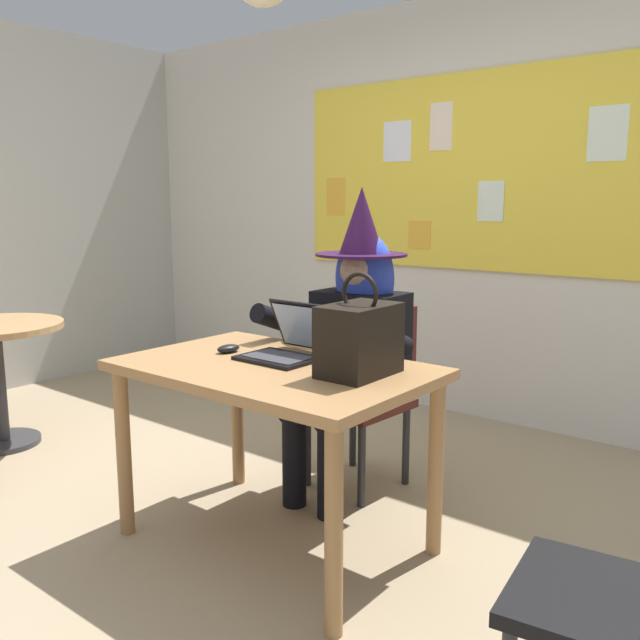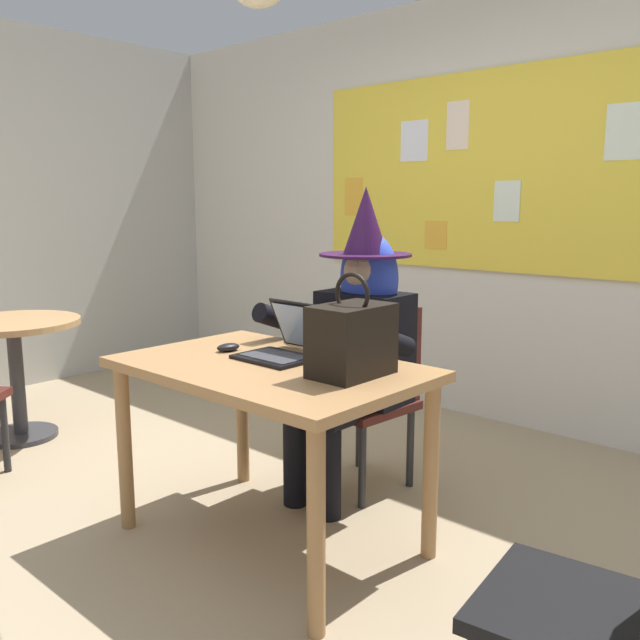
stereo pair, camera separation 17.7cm
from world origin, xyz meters
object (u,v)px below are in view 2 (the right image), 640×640
object	(u,v)px
person_costumed	(357,330)
computer_mouse	(228,347)
handbag	(352,339)
desk_main	(270,388)
side_table_round	(15,352)
laptop	(286,345)
chair_at_desk	(373,385)
chair_extra_corner	(611,594)

from	to	relation	value
person_costumed	computer_mouse	xyz separation A→B (m)	(-0.22, -0.59, -0.02)
computer_mouse	handbag	bearing A→B (deg)	13.95
desk_main	computer_mouse	world-z (taller)	computer_mouse
computer_mouse	side_table_round	xyz separation A→B (m)	(-1.69, -0.18, -0.24)
desk_main	handbag	world-z (taller)	handbag
laptop	computer_mouse	xyz separation A→B (m)	(-0.26, -0.09, -0.03)
chair_at_desk	side_table_round	distance (m)	2.11
desk_main	handbag	xyz separation A→B (m)	(0.35, 0.08, 0.23)
chair_at_desk	laptop	world-z (taller)	laptop
laptop	side_table_round	world-z (taller)	laptop
computer_mouse	chair_extra_corner	xyz separation A→B (m)	(1.70, -0.31, -0.27)
side_table_round	desk_main	bearing A→B (deg)	4.20
desk_main	chair_at_desk	distance (m)	0.77
laptop	handbag	size ratio (longest dim) A/B	0.87
computer_mouse	person_costumed	bearing A→B (deg)	79.84
chair_at_desk	computer_mouse	size ratio (longest dim) A/B	8.49
person_costumed	laptop	distance (m)	0.50
chair_at_desk	person_costumed	distance (m)	0.31
handbag	side_table_round	xyz separation A→B (m)	(-2.33, -0.22, -0.36)
desk_main	laptop	distance (m)	0.20
chair_at_desk	laptop	size ratio (longest dim) A/B	2.69
desk_main	side_table_round	distance (m)	1.99
computer_mouse	handbag	xyz separation A→B (m)	(0.64, 0.04, 0.12)
chair_at_desk	computer_mouse	distance (m)	0.80
desk_main	side_table_round	size ratio (longest dim) A/B	1.63
desk_main	chair_at_desk	size ratio (longest dim) A/B	1.37
desk_main	person_costumed	xyz separation A→B (m)	(-0.07, 0.63, 0.13)
chair_at_desk	handbag	distance (m)	0.88
person_costumed	laptop	size ratio (longest dim) A/B	4.38
desk_main	chair_extra_corner	distance (m)	1.44
desk_main	chair_at_desk	bearing A→B (deg)	94.96
chair_at_desk	chair_extra_corner	xyz separation A→B (m)	(1.47, -1.02, -0.00)
chair_extra_corner	chair_at_desk	bearing A→B (deg)	-41.92
chair_at_desk	chair_extra_corner	bearing A→B (deg)	59.77
chair_at_desk	chair_extra_corner	world-z (taller)	chair_at_desk
chair_at_desk	computer_mouse	world-z (taller)	chair_at_desk
chair_at_desk	person_costumed	bearing A→B (deg)	2.06
side_table_round	handbag	bearing A→B (deg)	5.44
person_costumed	chair_extra_corner	bearing A→B (deg)	57.45
handbag	chair_at_desk	bearing A→B (deg)	121.76
person_costumed	computer_mouse	size ratio (longest dim) A/B	13.83
side_table_round	laptop	bearing A→B (deg)	7.95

